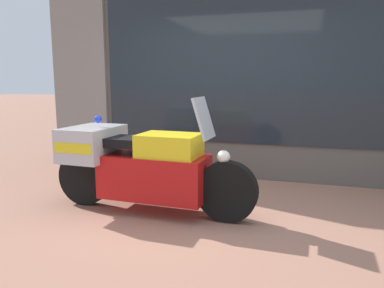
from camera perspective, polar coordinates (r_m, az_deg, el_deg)
ground_plane at (r=4.14m, az=0.75°, el=-11.20°), size 60.00×60.00×0.00m
shop_building at (r=5.92m, az=2.31°, el=13.09°), size 6.13×0.55×3.64m
window_display at (r=5.87m, az=10.36°, el=-0.55°), size 4.70×0.30×1.87m
paramedic_motorcycle at (r=4.26m, az=-8.13°, el=-2.95°), size 2.40×0.78×1.31m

